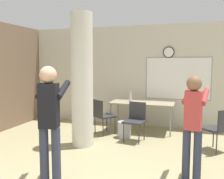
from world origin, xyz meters
TOP-DOWN VIEW (x-y plane):
  - wall_back at (0.02, 5.06)m, footprint 8.00×0.15m
  - support_pillar at (-1.01, 2.89)m, footprint 0.46×0.46m
  - folding_table at (-0.00, 4.39)m, footprint 1.62×0.78m
  - bottle_on_table at (-0.33, 4.45)m, footprint 0.06×0.06m
  - waste_bin at (-0.30, 3.70)m, footprint 0.32×0.32m
  - chair_mid_room at (1.73, 3.30)m, footprint 0.62×0.62m
  - chair_table_front at (0.00, 3.55)m, footprint 0.50×0.50m
  - chair_table_left at (-0.88, 3.79)m, footprint 0.62×0.62m
  - person_playing_side at (1.22, 1.85)m, footprint 0.41×0.64m
  - person_playing_front at (-0.69, 1.08)m, footprint 0.49×0.67m

SIDE VIEW (x-z plane):
  - waste_bin at x=-0.30m, z-range 0.00..0.38m
  - chair_mid_room at x=1.73m, z-range 0.08..0.95m
  - chair_table_front at x=0.00m, z-range 0.08..0.95m
  - chair_table_left at x=-0.88m, z-range 0.08..0.95m
  - folding_table at x=0.00m, z-range 0.33..1.09m
  - bottle_on_table at x=-0.33m, z-range 0.73..1.00m
  - person_playing_side at x=1.22m, z-range 0.14..1.72m
  - person_playing_front at x=-0.69m, z-range 0.15..1.87m
  - wall_back at x=0.02m, z-range 0.00..2.80m
  - support_pillar at x=-1.01m, z-range 0.00..2.80m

